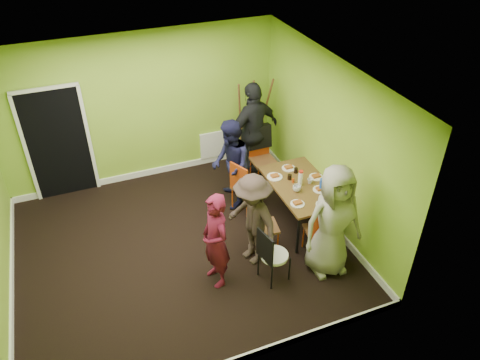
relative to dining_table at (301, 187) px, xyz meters
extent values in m
plane|color=black|center=(-2.05, 0.08, -0.70)|extent=(5.00, 5.00, 0.00)
cube|color=#83AD2C|center=(-2.05, 2.33, 0.70)|extent=(5.00, 0.04, 2.80)
cube|color=#83AD2C|center=(-2.05, -2.17, 0.70)|extent=(5.00, 0.04, 2.80)
cube|color=#83AD2C|center=(0.45, 0.08, 0.70)|extent=(0.04, 4.50, 2.80)
cube|color=white|center=(-2.05, 0.08, 2.10)|extent=(5.00, 4.50, 0.04)
cube|color=black|center=(-3.55, 2.30, 0.32)|extent=(1.00, 0.05, 2.04)
cube|color=white|center=(-0.75, 2.30, -0.30)|extent=(0.50, 0.04, 0.55)
cylinder|color=black|center=(-0.39, -0.69, -0.34)|extent=(0.04, 0.04, 0.71)
cylinder|color=black|center=(0.39, -0.69, -0.34)|extent=(0.04, 0.04, 0.71)
cylinder|color=black|center=(-0.39, 0.69, -0.34)|extent=(0.04, 0.04, 0.71)
cylinder|color=black|center=(0.39, 0.69, -0.34)|extent=(0.04, 0.04, 0.71)
cube|color=brown|center=(0.00, 0.00, 0.03)|extent=(0.90, 1.50, 0.04)
cylinder|color=#BF4312|center=(-0.93, 0.71, -0.47)|extent=(0.03, 0.03, 0.46)
cylinder|color=#BF4312|center=(-0.79, 0.39, -0.47)|extent=(0.03, 0.03, 0.46)
cylinder|color=#BF4312|center=(-0.61, 0.85, -0.47)|extent=(0.03, 0.03, 0.46)
cylinder|color=#BF4312|center=(-0.47, 0.54, -0.47)|extent=(0.03, 0.03, 0.46)
cube|color=brown|center=(-0.70, 0.62, -0.23)|extent=(0.54, 0.54, 0.04)
cube|color=#BF4312|center=(-0.88, 0.54, 0.04)|extent=(0.19, 0.37, 0.51)
cylinder|color=#BF4312|center=(-0.95, -0.22, -0.48)|extent=(0.03, 0.03, 0.43)
cylinder|color=#BF4312|center=(-1.00, -0.54, -0.48)|extent=(0.03, 0.03, 0.43)
cylinder|color=#BF4312|center=(-0.63, -0.27, -0.48)|extent=(0.03, 0.03, 0.43)
cylinder|color=#BF4312|center=(-0.68, -0.59, -0.48)|extent=(0.03, 0.03, 0.43)
cube|color=brown|center=(-0.82, -0.40, -0.26)|extent=(0.44, 0.44, 0.04)
cube|color=#BF4312|center=(-1.00, -0.38, 0.00)|extent=(0.08, 0.37, 0.48)
cylinder|color=#BF4312|center=(0.07, 1.43, -0.45)|extent=(0.03, 0.03, 0.48)
cylinder|color=#BF4312|center=(-0.29, 1.43, -0.45)|extent=(0.03, 0.03, 0.48)
cylinder|color=#BF4312|center=(0.08, 1.07, -0.45)|extent=(0.03, 0.03, 0.48)
cylinder|color=#BF4312|center=(-0.29, 1.07, -0.45)|extent=(0.03, 0.03, 0.48)
cube|color=brown|center=(-0.11, 1.25, -0.21)|extent=(0.43, 0.43, 0.04)
cube|color=#BF4312|center=(-0.11, 1.45, 0.08)|extent=(0.41, 0.04, 0.54)
cylinder|color=#BF4312|center=(-0.30, -0.93, -0.48)|extent=(0.03, 0.03, 0.44)
cylinder|color=#BF4312|center=(0.03, -0.99, -0.48)|extent=(0.03, 0.03, 0.44)
cylinder|color=#BF4312|center=(-0.24, -0.61, -0.48)|extent=(0.03, 0.03, 0.44)
cylinder|color=#BF4312|center=(0.08, -0.66, -0.48)|extent=(0.03, 0.03, 0.44)
cube|color=brown|center=(-0.11, -0.80, -0.26)|extent=(0.45, 0.45, 0.04)
cube|color=#BF4312|center=(-0.14, -0.98, 0.01)|extent=(0.37, 0.09, 0.49)
cylinder|color=black|center=(-1.14, -0.90, -0.48)|extent=(0.02, 0.02, 0.43)
cylinder|color=black|center=(-1.07, -1.22, -0.48)|extent=(0.02, 0.02, 0.43)
cylinder|color=black|center=(-0.83, -0.83, -0.48)|extent=(0.02, 0.02, 0.43)
cylinder|color=black|center=(-0.76, -1.15, -0.48)|extent=(0.02, 0.02, 0.43)
cylinder|color=white|center=(-0.95, -1.03, -0.26)|extent=(0.40, 0.40, 0.05)
cube|color=black|center=(-1.13, -1.07, -0.01)|extent=(0.11, 0.36, 0.47)
cylinder|color=brown|center=(-0.24, 2.07, 0.20)|extent=(0.26, 0.42, 1.80)
cylinder|color=brown|center=(0.22, 2.07, 0.20)|extent=(0.26, 0.42, 1.80)
cylinder|color=brown|center=(-0.01, 1.80, 0.20)|extent=(0.04, 0.41, 1.75)
cube|color=brown|center=(-0.01, 2.01, 0.14)|extent=(0.48, 0.04, 0.04)
cylinder|color=white|center=(-0.31, 0.36, 0.06)|extent=(0.26, 0.26, 0.01)
cylinder|color=white|center=(-0.30, -0.43, 0.06)|extent=(0.22, 0.22, 0.01)
cylinder|color=white|center=(0.02, 0.51, 0.06)|extent=(0.23, 0.23, 0.01)
cylinder|color=white|center=(0.07, -0.61, 0.06)|extent=(0.26, 0.26, 0.01)
cylinder|color=white|center=(0.32, 0.10, 0.06)|extent=(0.23, 0.23, 0.01)
cylinder|color=white|center=(0.21, -0.24, 0.06)|extent=(0.24, 0.24, 0.01)
cylinder|color=white|center=(-0.03, 0.00, 0.18)|extent=(0.07, 0.07, 0.24)
cylinder|color=blue|center=(0.22, -0.25, 0.16)|extent=(0.07, 0.07, 0.21)
cylinder|color=#BF4312|center=(-0.10, 0.11, 0.09)|extent=(0.04, 0.04, 0.08)
cylinder|color=black|center=(-0.11, 0.21, 0.10)|extent=(0.07, 0.07, 0.09)
cylinder|color=black|center=(0.07, 0.35, 0.10)|extent=(0.07, 0.07, 0.09)
cylinder|color=black|center=(0.17, -0.45, 0.10)|extent=(0.06, 0.06, 0.09)
imported|color=white|center=(-0.16, -0.13, 0.11)|extent=(0.13, 0.13, 0.10)
imported|color=white|center=(0.14, -0.01, 0.10)|extent=(0.09, 0.09, 0.09)
imported|color=#570F24|center=(-1.74, -0.77, 0.06)|extent=(0.44, 0.60, 1.50)
imported|color=#151535|center=(-0.89, 0.89, 0.11)|extent=(0.74, 0.88, 1.61)
imported|color=#332722|center=(-1.09, -0.54, 0.07)|extent=(0.83, 1.11, 1.52)
imported|color=black|center=(-0.17, 1.59, 0.26)|extent=(1.21, 0.80, 1.91)
imported|color=gray|center=(-0.12, -1.14, 0.20)|extent=(0.90, 0.61, 1.79)
camera|label=1|loc=(-3.20, -5.36, 4.43)|focal=35.00mm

